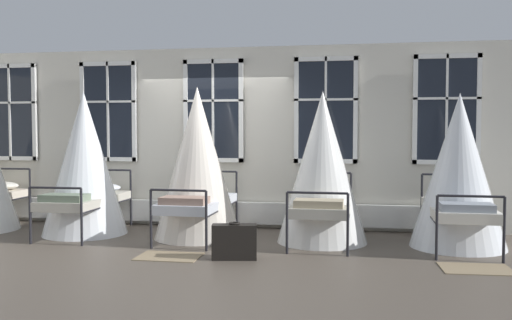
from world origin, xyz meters
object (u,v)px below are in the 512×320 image
cot_second (84,165)px  cot_fourth (322,169)px  cot_fifth (459,173)px  suitcase_dark (234,242)px  cot_third (198,165)px

cot_second → cot_fourth: size_ratio=1.02×
cot_fifth → suitcase_dark: (-2.90, -1.26, -0.81)m
cot_fourth → suitcase_dark: size_ratio=3.73×
cot_third → cot_fifth: cot_third is taller
cot_third → suitcase_dark: (0.84, -1.30, -0.88)m
cot_fourth → cot_third: bearing=91.0°
suitcase_dark → cot_fourth: bearing=41.7°
cot_fifth → suitcase_dark: 3.26m
cot_second → suitcase_dark: size_ratio=3.81×
cot_third → cot_fourth: 1.87m
cot_fifth → cot_fourth: bearing=89.5°
cot_third → cot_fourth: size_ratio=1.04×
cot_fifth → suitcase_dark: cot_fifth is taller
cot_third → cot_second: bearing=91.0°
cot_second → cot_fourth: (3.70, -0.01, -0.02)m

